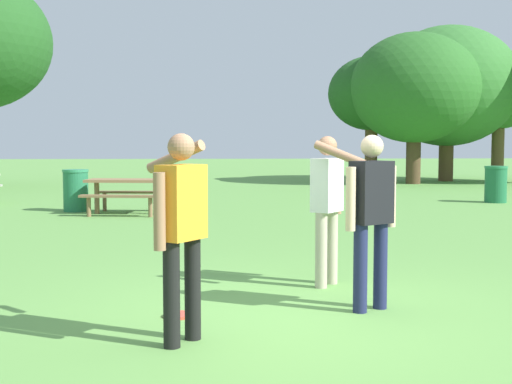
{
  "coord_description": "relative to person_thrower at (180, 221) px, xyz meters",
  "views": [
    {
      "loc": [
        -0.79,
        -5.87,
        1.57
      ],
      "look_at": [
        -0.28,
        1.77,
        1.0
      ],
      "focal_mm": 46.72,
      "sensor_mm": 36.0,
      "label": 1
    }
  ],
  "objects": [
    {
      "name": "tree_broad_center",
      "position": [
        6.64,
        21.28,
        2.54
      ],
      "size": [
        3.49,
        3.49,
        5.03
      ],
      "color": "brown",
      "rests_on": "ground"
    },
    {
      "name": "frisbee",
      "position": [
        -0.07,
        0.8,
        -0.95
      ],
      "size": [
        0.26,
        0.26,
        0.03
      ],
      "primitive_type": "cylinder",
      "color": "#E04733",
      "rests_on": "ground"
    },
    {
      "name": "person_thrower",
      "position": [
        0.0,
        0.0,
        0.0
      ],
      "size": [
        0.52,
        0.83,
        1.64
      ],
      "color": "black",
      "rests_on": "ground"
    },
    {
      "name": "trash_can_beside_table",
      "position": [
        -2.87,
        10.28,
        -0.48
      ],
      "size": [
        0.59,
        0.59,
        0.96
      ],
      "color": "#237047",
      "rests_on": "ground"
    },
    {
      "name": "person_bystander",
      "position": [
        1.72,
        0.91,
        -0.02
      ],
      "size": [
        0.53,
        0.39,
        1.64
      ],
      "color": "#1E234C",
      "rests_on": "ground"
    },
    {
      "name": "ground_plane",
      "position": [
        1.04,
        0.72,
        -0.96
      ],
      "size": [
        120.0,
        120.0,
        0.0
      ],
      "primitive_type": "plane",
      "color": "#609947"
    },
    {
      "name": "person_catcher",
      "position": [
        1.51,
        2.0,
        0.0
      ],
      "size": [
        0.52,
        0.83,
        1.64
      ],
      "color": "#B7AD93",
      "rests_on": "ground"
    },
    {
      "name": "picnic_table_near",
      "position": [
        -1.64,
        9.63,
        -0.4
      ],
      "size": [
        1.87,
        1.63,
        0.77
      ],
      "color": "olive",
      "rests_on": "ground"
    },
    {
      "name": "tree_slender_mid",
      "position": [
        9.84,
        21.59,
        2.89
      ],
      "size": [
        5.72,
        5.72,
        6.3
      ],
      "color": "brown",
      "rests_on": "ground"
    },
    {
      "name": "trash_can_further_along",
      "position": [
        7.7,
        11.84,
        -0.48
      ],
      "size": [
        0.59,
        0.59,
        0.96
      ],
      "color": "#1E663D",
      "rests_on": "ground"
    },
    {
      "name": "tree_back_left",
      "position": [
        12.04,
        21.64,
        2.66
      ],
      "size": [
        3.57,
        3.57,
        5.18
      ],
      "color": "brown",
      "rests_on": "ground"
    },
    {
      "name": "tree_far_right",
      "position": [
        7.96,
        19.9,
        2.67
      ],
      "size": [
        4.91,
        4.91,
        5.74
      ],
      "color": "#4C3823",
      "rests_on": "ground"
    }
  ]
}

